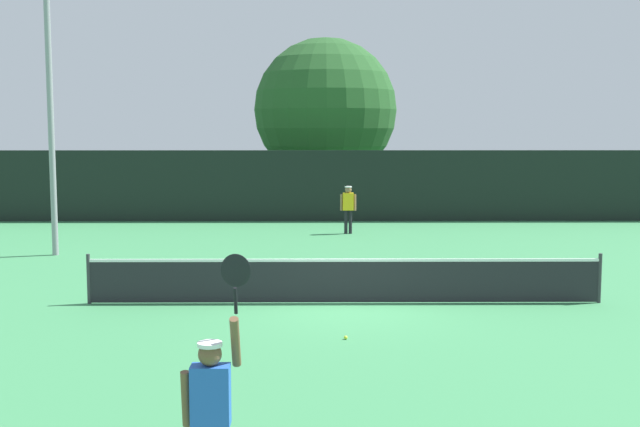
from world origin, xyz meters
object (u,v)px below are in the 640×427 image
Objects in this scene: large_tree at (325,110)px; parked_car_near at (175,189)px; parked_car_far at (532,190)px; parked_car_mid at (465,189)px; player_receiving at (348,205)px; light_pole at (49,68)px; tennis_ball at (346,337)px; player_serving at (212,398)px.

parked_car_near is (-7.40, 1.96, -3.81)m from large_tree.
parked_car_far is at bearing 4.98° from large_tree.
parked_car_near and parked_car_mid have the same top height.
player_receiving is 0.21× the size of large_tree.
parked_car_mid is 1.01× the size of parked_car_far.
parked_car_near is at bearing 87.16° from light_pole.
player_receiving is 14.23m from tennis_ball.
parked_car_far is (17.36, -1.09, 0.00)m from parked_car_near.
player_serving is 0.32× the size of large_tree.
large_tree is at bearing -20.57° from parked_car_near.
parked_car_near is 1.00× the size of parked_car_far.
large_tree is at bearing -176.02° from parked_car_mid.
player_receiving reaches higher than tennis_ball.
light_pole is 21.81m from parked_car_mid.
large_tree reaches higher than parked_car_mid.
tennis_ball is (-0.65, -14.18, -1.01)m from player_receiving.
light_pole is at bearing 28.00° from player_receiving.
tennis_ball is (1.56, 6.19, -1.07)m from player_serving.
player_serving is 32.42m from parked_car_far.
large_tree is at bearing 59.31° from light_pole.
player_receiving and parked_car_near have the same top height.
tennis_ball is 0.02× the size of parked_car_near.
player_receiving is (2.21, 20.37, -0.06)m from player_serving.
large_tree is (-0.02, 23.26, 4.55)m from tennis_ball.
parked_car_near reaches higher than tennis_ball.
large_tree reaches higher than tennis_ball.
parked_car_mid and parked_car_far have the same top height.
light_pole is 16.06m from large_tree.
light_pole is 23.79m from parked_car_far.
parked_car_mid reaches higher than tennis_ball.
parked_car_mid is at bearing 74.83° from player_serving.
large_tree is at bearing 87.01° from player_serving.
light_pole is 2.22× the size of parked_car_mid.
light_pole is 1.23× the size of large_tree.
player_receiving is at bearing -59.54° from parked_car_near.
large_tree is (-0.68, 9.08, 3.55)m from player_receiving.
tennis_ball is 26.10m from parked_car_far.
player_receiving is 9.77m from large_tree.
player_serving is 6.47m from tennis_ball.
light_pole reaches higher than player_receiving.
large_tree reaches higher than parked_car_near.
parked_car_far is (9.93, 24.13, 0.74)m from tennis_ball.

